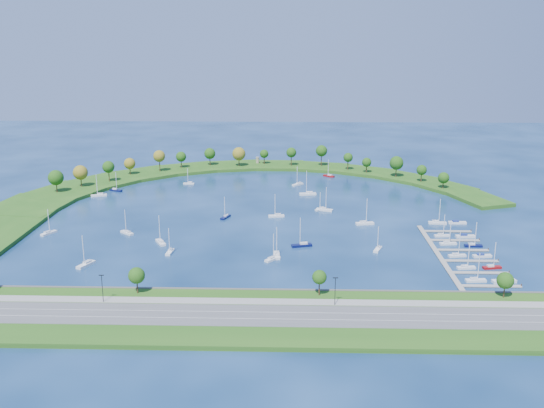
{
  "coord_description": "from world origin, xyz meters",
  "views": [
    {
      "loc": [
        14.09,
        -308.39,
        91.2
      ],
      "look_at": [
        5.0,
        5.0,
        4.0
      ],
      "focal_mm": 40.45,
      "sensor_mm": 36.0,
      "label": 1
    }
  ],
  "objects_px": {
    "docked_boat_9": "(465,236)",
    "moored_boat_9": "(49,232)",
    "moored_boat_17": "(226,216)",
    "docked_boat_10": "(437,222)",
    "moored_boat_0": "(127,232)",
    "moored_boat_11": "(161,242)",
    "moored_boat_19": "(86,264)",
    "moored_boat_12": "(170,251)",
    "docked_boat_4": "(457,255)",
    "moored_boat_1": "(99,195)",
    "moored_boat_4": "(321,209)",
    "moored_boat_3": "(276,215)",
    "moored_boat_16": "(272,258)",
    "moored_boat_7": "(277,254)",
    "moored_boat_2": "(116,190)",
    "docked_boat_0": "(476,279)",
    "moored_boat_6": "(298,184)",
    "moored_boat_18": "(189,183)",
    "docked_boat_6": "(448,243)",
    "docked_boat_7": "(473,245)",
    "moored_boat_14": "(365,223)",
    "docked_boat_1": "(504,281)",
    "moored_boat_5": "(329,175)",
    "docked_boat_3": "(492,267)",
    "moored_boat_15": "(302,244)",
    "docked_boat_11": "(457,222)",
    "harbor_tower": "(258,160)",
    "docked_boat_8": "(442,235)",
    "dock_system": "(456,255)",
    "moored_boat_10": "(378,248)",
    "docked_boat_2": "(466,267)"
  },
  "relations": [
    {
      "from": "moored_boat_5",
      "to": "moored_boat_12",
      "type": "distance_m",
      "value": 167.84
    },
    {
      "from": "moored_boat_2",
      "to": "docked_boat_0",
      "type": "relative_size",
      "value": 1.02
    },
    {
      "from": "harbor_tower",
      "to": "moored_boat_5",
      "type": "distance_m",
      "value": 59.39
    },
    {
      "from": "moored_boat_5",
      "to": "docked_boat_8",
      "type": "relative_size",
      "value": 1.08
    },
    {
      "from": "moored_boat_3",
      "to": "docked_boat_9",
      "type": "bearing_deg",
      "value": 154.45
    },
    {
      "from": "moored_boat_7",
      "to": "docked_boat_11",
      "type": "relative_size",
      "value": 1.46
    },
    {
      "from": "docked_boat_1",
      "to": "docked_boat_8",
      "type": "xyz_separation_m",
      "value": [
        -10.43,
        54.46,
        0.18
      ]
    },
    {
      "from": "moored_boat_6",
      "to": "docked_boat_9",
      "type": "distance_m",
      "value": 125.83
    },
    {
      "from": "docked_boat_4",
      "to": "moored_boat_0",
      "type": "bearing_deg",
      "value": 161.51
    },
    {
      "from": "moored_boat_3",
      "to": "docked_boat_6",
      "type": "xyz_separation_m",
      "value": [
        77.93,
        -40.91,
        -0.02
      ]
    },
    {
      "from": "moored_boat_11",
      "to": "moored_boat_16",
      "type": "xyz_separation_m",
      "value": [
        50.99,
        -19.44,
        -0.05
      ]
    },
    {
      "from": "dock_system",
      "to": "docked_boat_7",
      "type": "xyz_separation_m",
      "value": [
        10.73,
        12.04,
        0.54
      ]
    },
    {
      "from": "moored_boat_9",
      "to": "moored_boat_19",
      "type": "distance_m",
      "value": 50.56
    },
    {
      "from": "moored_boat_9",
      "to": "docked_boat_3",
      "type": "bearing_deg",
      "value": -72.2
    },
    {
      "from": "moored_boat_12",
      "to": "moored_boat_0",
      "type": "bearing_deg",
      "value": -129.31
    },
    {
      "from": "docked_boat_0",
      "to": "docked_boat_10",
      "type": "bearing_deg",
      "value": 83.54
    },
    {
      "from": "docked_boat_9",
      "to": "moored_boat_17",
      "type": "bearing_deg",
      "value": 162.94
    },
    {
      "from": "docked_boat_9",
      "to": "moored_boat_9",
      "type": "bearing_deg",
      "value": 176.85
    },
    {
      "from": "moored_boat_1",
      "to": "moored_boat_6",
      "type": "bearing_deg",
      "value": 176.72
    },
    {
      "from": "moored_boat_1",
      "to": "moored_boat_4",
      "type": "relative_size",
      "value": 1.33
    },
    {
      "from": "moored_boat_15",
      "to": "dock_system",
      "type": "bearing_deg",
      "value": 155.6
    },
    {
      "from": "moored_boat_18",
      "to": "docked_boat_6",
      "type": "xyz_separation_m",
      "value": [
        134.54,
        -110.68,
        0.02
      ]
    },
    {
      "from": "moored_boat_0",
      "to": "moored_boat_11",
      "type": "distance_m",
      "value": 23.11
    },
    {
      "from": "moored_boat_16",
      "to": "docked_boat_1",
      "type": "distance_m",
      "value": 91.2
    },
    {
      "from": "moored_boat_7",
      "to": "moored_boat_11",
      "type": "relative_size",
      "value": 0.99
    },
    {
      "from": "moored_boat_19",
      "to": "moored_boat_15",
      "type": "bearing_deg",
      "value": 130.13
    },
    {
      "from": "moored_boat_6",
      "to": "moored_boat_7",
      "type": "relative_size",
      "value": 0.94
    },
    {
      "from": "moored_boat_7",
      "to": "moored_boat_14",
      "type": "xyz_separation_m",
      "value": [
        42.58,
        46.63,
        0.01
      ]
    },
    {
      "from": "moored_boat_18",
      "to": "docked_boat_2",
      "type": "height_order",
      "value": "docked_boat_2"
    },
    {
      "from": "moored_boat_2",
      "to": "docked_boat_0",
      "type": "bearing_deg",
      "value": -14.08
    },
    {
      "from": "moored_boat_6",
      "to": "moored_boat_12",
      "type": "relative_size",
      "value": 1.06
    },
    {
      "from": "moored_boat_9",
      "to": "moored_boat_11",
      "type": "xyz_separation_m",
      "value": [
        55.7,
        -11.95,
        0.03
      ]
    },
    {
      "from": "moored_boat_17",
      "to": "docked_boat_9",
      "type": "distance_m",
      "value": 117.84
    },
    {
      "from": "dock_system",
      "to": "moored_boat_18",
      "type": "height_order",
      "value": "moored_boat_18"
    },
    {
      "from": "moored_boat_12",
      "to": "docked_boat_4",
      "type": "xyz_separation_m",
      "value": [
        122.63,
        -0.98,
        -0.01
      ]
    },
    {
      "from": "moored_boat_5",
      "to": "docked_boat_11",
      "type": "distance_m",
      "value": 117.61
    },
    {
      "from": "moored_boat_0",
      "to": "moored_boat_9",
      "type": "relative_size",
      "value": 0.97
    },
    {
      "from": "moored_boat_5",
      "to": "moored_boat_16",
      "type": "height_order",
      "value": "moored_boat_5"
    },
    {
      "from": "moored_boat_7",
      "to": "moored_boat_17",
      "type": "relative_size",
      "value": 1.12
    },
    {
      "from": "docked_boat_6",
      "to": "docked_boat_9",
      "type": "distance_m",
      "value": 14.57
    },
    {
      "from": "docked_boat_1",
      "to": "docked_boat_10",
      "type": "relative_size",
      "value": 0.73
    },
    {
      "from": "docked_boat_7",
      "to": "docked_boat_9",
      "type": "distance_m",
      "value": 12.76
    },
    {
      "from": "moored_boat_17",
      "to": "docked_boat_10",
      "type": "xyz_separation_m",
      "value": [
        106.42,
        -6.92,
        0.04
      ]
    },
    {
      "from": "docked_boat_3",
      "to": "moored_boat_14",
      "type": "bearing_deg",
      "value": 117.61
    },
    {
      "from": "harbor_tower",
      "to": "docked_boat_11",
      "type": "distance_m",
      "value": 172.71
    },
    {
      "from": "moored_boat_3",
      "to": "docked_boat_7",
      "type": "relative_size",
      "value": 1.06
    },
    {
      "from": "moored_boat_17",
      "to": "moored_boat_1",
      "type": "bearing_deg",
      "value": -96.67
    },
    {
      "from": "moored_boat_3",
      "to": "docked_boat_4",
      "type": "xyz_separation_m",
      "value": [
        77.93,
        -56.43,
        -0.03
      ]
    },
    {
      "from": "moored_boat_3",
      "to": "moored_boat_16",
      "type": "bearing_deg",
      "value": 83.35
    },
    {
      "from": "moored_boat_2",
      "to": "moored_boat_10",
      "type": "bearing_deg",
      "value": -11.69
    }
  ]
}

